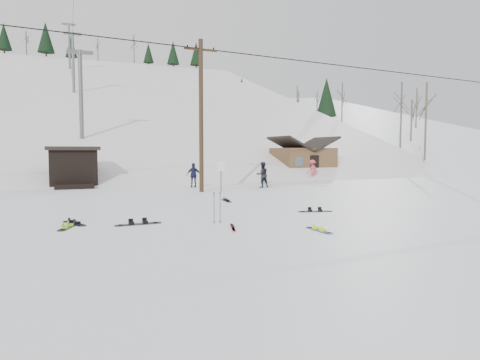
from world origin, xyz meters
name	(u,v)px	position (x,y,z in m)	size (l,w,h in m)	color
ground	(284,239)	(0.00, 0.00, 0.00)	(200.00, 200.00, 0.00)	white
ski_slope	(106,248)	(0.00, 55.00, -12.00)	(60.00, 75.00, 45.00)	white
ridge_right	(339,229)	(38.00, 50.00, -11.00)	(34.00, 85.00, 36.00)	white
treeline_right	(361,167)	(36.00, 42.00, 0.00)	(20.00, 60.00, 10.00)	black
treeline_crest	(91,162)	(0.00, 86.00, 0.00)	(50.00, 6.00, 10.00)	black
utility_pole	(201,113)	(2.00, 14.00, 4.68)	(2.00, 0.26, 9.00)	#3A2819
trail_sign	(221,171)	(3.10, 13.58, 1.27)	(0.50, 0.09, 1.85)	#595B60
lift_hut	(73,167)	(-5.00, 20.94, 1.36)	(3.40, 4.10, 2.75)	black
lift_tower_near	(81,89)	(-4.00, 30.00, 7.86)	(2.20, 0.36, 8.00)	#595B60
lift_tower_mid	(73,59)	(-4.00, 50.00, 14.36)	(2.20, 0.36, 8.00)	#595B60
lift_tower_far	(69,43)	(-4.00, 70.00, 20.86)	(2.20, 0.36, 8.00)	#595B60
cabin	(303,161)	(15.00, 24.00, 1.48)	(5.39, 4.40, 3.77)	brown
hero_snowboard	(319,230)	(1.62, 0.69, 0.02)	(0.27, 1.31, 0.09)	navy
hero_skis	(233,227)	(-0.68, 2.18, 0.02)	(0.53, 1.46, 0.08)	red
ski_poles	(217,207)	(-0.85, 3.20, 0.55)	(0.30, 0.08, 1.08)	black
board_scatter_a	(138,224)	(-3.39, 3.99, 0.03)	(1.59, 0.37, 0.11)	black
board_scatter_b	(74,223)	(-5.37, 4.96, 0.03)	(0.73, 1.38, 0.10)	black
board_scatter_c	(68,227)	(-5.58, 4.25, 0.02)	(0.65, 1.27, 0.09)	black
board_scatter_d	(315,211)	(3.75, 4.26, 0.03)	(1.39, 0.59, 0.10)	black
board_scatter_f	(226,200)	(1.73, 9.10, 0.02)	(0.36, 1.35, 0.10)	black
skier_teal	(263,174)	(7.86, 17.66, 0.73)	(0.54, 0.35, 1.47)	#0C6B79
skier_dark	(262,175)	(6.63, 15.21, 0.86)	(0.83, 0.65, 1.71)	black
skier_pink	(312,170)	(13.59, 20.08, 0.85)	(1.10, 0.63, 1.70)	#C1444F
skier_navy	(194,175)	(2.44, 17.13, 0.82)	(0.96, 0.40, 1.64)	#171939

